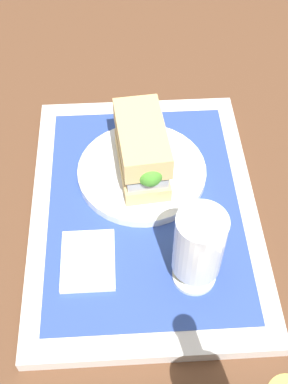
% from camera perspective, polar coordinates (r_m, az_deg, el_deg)
% --- Properties ---
extents(ground_plane, '(3.00, 3.00, 0.00)m').
position_cam_1_polar(ground_plane, '(0.72, 0.00, -2.44)').
color(ground_plane, brown).
extents(tray, '(0.44, 0.32, 0.02)m').
position_cam_1_polar(tray, '(0.72, 0.00, -1.98)').
color(tray, silver).
rests_on(tray, ground_plane).
extents(placemat, '(0.38, 0.27, 0.00)m').
position_cam_1_polar(placemat, '(0.71, 0.00, -1.47)').
color(placemat, '#2D4793').
rests_on(placemat, tray).
extents(plate, '(0.19, 0.19, 0.01)m').
position_cam_1_polar(plate, '(0.74, -0.03, 2.33)').
color(plate, white).
rests_on(plate, placemat).
extents(sandwich, '(0.14, 0.08, 0.08)m').
position_cam_1_polar(sandwich, '(0.70, 0.02, 4.79)').
color(sandwich, tan).
rests_on(sandwich, plate).
extents(beer_glass, '(0.06, 0.06, 0.12)m').
position_cam_1_polar(beer_glass, '(0.59, 6.26, -6.47)').
color(beer_glass, silver).
rests_on(beer_glass, placemat).
extents(napkin_folded, '(0.09, 0.07, 0.01)m').
position_cam_1_polar(napkin_folded, '(0.66, -6.45, -7.81)').
color(napkin_folded, white).
rests_on(napkin_folded, placemat).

